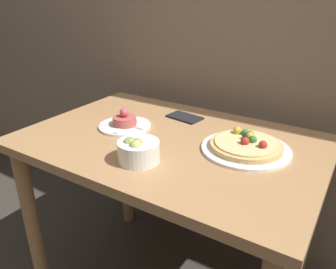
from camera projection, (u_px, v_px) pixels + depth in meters
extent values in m
cube|color=#AD7F51|center=(170.00, 143.00, 1.22)|extent=(1.10, 0.74, 0.03)
cylinder|color=#AD7F51|center=(33.00, 226.00, 1.38)|extent=(0.06, 0.06, 0.74)
cylinder|color=#AD7F51|center=(126.00, 166.00, 1.86)|extent=(0.06, 0.06, 0.74)
cylinder|color=#AD7F51|center=(306.00, 226.00, 1.38)|extent=(0.06, 0.06, 0.74)
cylinder|color=white|center=(246.00, 149.00, 1.12)|extent=(0.30, 0.30, 0.01)
cylinder|color=#DBB26B|center=(246.00, 146.00, 1.12)|extent=(0.25, 0.25, 0.02)
cylinder|color=beige|center=(246.00, 143.00, 1.11)|extent=(0.22, 0.22, 0.01)
sphere|color=#B22D23|center=(263.00, 145.00, 1.07)|extent=(0.03, 0.03, 0.03)
sphere|color=#387F33|center=(253.00, 140.00, 1.11)|extent=(0.03, 0.03, 0.03)
sphere|color=#387F33|center=(245.00, 133.00, 1.16)|extent=(0.03, 0.03, 0.03)
sphere|color=black|center=(246.00, 137.00, 1.13)|extent=(0.03, 0.03, 0.03)
sphere|color=#387F33|center=(250.00, 135.00, 1.14)|extent=(0.03, 0.03, 0.03)
sphere|color=#B22D23|center=(245.00, 141.00, 1.09)|extent=(0.03, 0.03, 0.03)
sphere|color=gold|center=(250.00, 136.00, 1.13)|extent=(0.03, 0.03, 0.03)
sphere|color=gold|center=(237.00, 131.00, 1.18)|extent=(0.03, 0.03, 0.03)
cylinder|color=white|center=(125.00, 126.00, 1.32)|extent=(0.21, 0.21, 0.01)
cylinder|color=#B2514C|center=(125.00, 121.00, 1.31)|extent=(0.09, 0.09, 0.03)
sphere|color=#DB4C5B|center=(124.00, 112.00, 1.29)|extent=(0.04, 0.04, 0.04)
cube|color=white|center=(140.00, 128.00, 1.28)|extent=(0.04, 0.02, 0.01)
cube|color=white|center=(140.00, 120.00, 1.36)|extent=(0.03, 0.04, 0.01)
cube|color=white|center=(120.00, 118.00, 1.38)|extent=(0.04, 0.04, 0.01)
cube|color=white|center=(106.00, 125.00, 1.31)|extent=(0.04, 0.04, 0.01)
cube|color=white|center=(118.00, 131.00, 1.24)|extent=(0.03, 0.04, 0.01)
cylinder|color=white|center=(139.00, 151.00, 1.04)|extent=(0.14, 0.14, 0.07)
sphere|color=#B7BC70|center=(136.00, 147.00, 1.01)|extent=(0.04, 0.04, 0.04)
sphere|color=#A3B25B|center=(129.00, 143.00, 1.03)|extent=(0.04, 0.04, 0.04)
sphere|color=#8EA34C|center=(138.00, 144.00, 1.03)|extent=(0.03, 0.03, 0.03)
sphere|color=#8EA34C|center=(130.00, 143.00, 1.03)|extent=(0.04, 0.04, 0.04)
cube|color=black|center=(185.00, 117.00, 1.41)|extent=(0.16, 0.11, 0.01)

